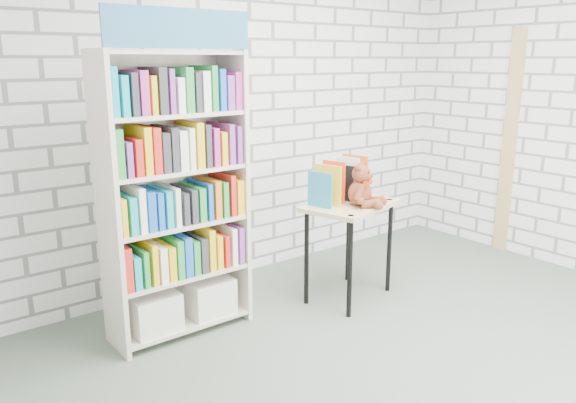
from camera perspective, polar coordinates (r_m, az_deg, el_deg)
ground at (r=3.74m, az=14.81°, el=-15.33°), size 4.50×4.50×0.00m
room_shell at (r=3.27m, az=16.83°, el=13.06°), size 4.52×4.02×2.81m
bookshelf at (r=3.74m, az=-11.43°, el=0.70°), size 0.94×0.37×2.11m
display_table at (r=4.30m, az=6.32°, el=-1.56°), size 0.81×0.65×0.76m
table_books at (r=4.29m, az=5.11°, el=1.95°), size 0.53×0.33×0.29m
teddy_bear at (r=4.18m, az=7.60°, el=1.29°), size 0.31×0.30×0.32m
door_trim at (r=5.71m, az=21.57°, el=5.53°), size 0.05×0.12×2.10m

